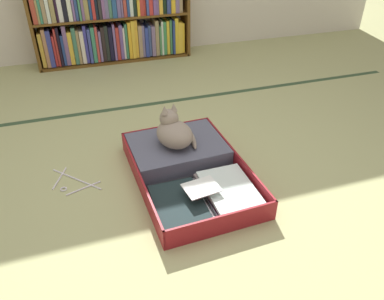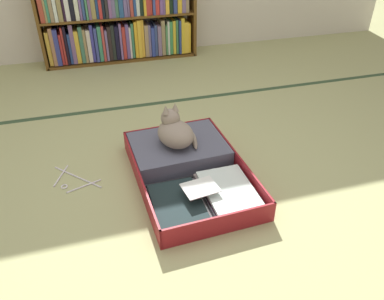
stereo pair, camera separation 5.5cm
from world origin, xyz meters
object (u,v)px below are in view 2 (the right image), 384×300
Objects in this scene: bookshelf at (118,18)px; black_cat at (174,131)px; open_suitcase at (187,166)px; clothes_hanger at (73,180)px.

black_cat is (0.09, -1.99, -0.21)m from bookshelf.
bookshelf is 2.00m from black_cat.
open_suitcase is 0.23m from black_cat.
open_suitcase reaches higher than clothes_hanger.
bookshelf is at bearing 92.62° from black_cat.
bookshelf is 5.32× the size of clothes_hanger.
clothes_hanger is at bearing 170.75° from open_suitcase.
black_cat is at bearing 103.37° from open_suitcase.
black_cat is 1.08× the size of clothes_hanger.
bookshelf is 1.58× the size of open_suitcase.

